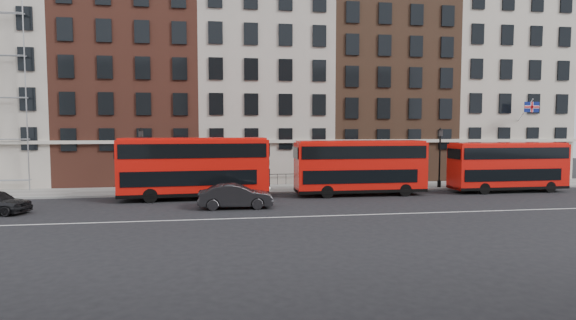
{
  "coord_description": "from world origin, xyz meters",
  "views": [
    {
      "loc": [
        -4.53,
        -28.77,
        5.39
      ],
      "look_at": [
        0.62,
        5.0,
        3.0
      ],
      "focal_mm": 28.0,
      "sensor_mm": 36.0,
      "label": 1
    }
  ],
  "objects": [
    {
      "name": "ground",
      "position": [
        0.0,
        0.0,
        0.0
      ],
      "size": [
        120.0,
        120.0,
        0.0
      ],
      "primitive_type": "plane",
      "color": "black",
      "rests_on": "ground"
    },
    {
      "name": "lamp_post_left",
      "position": [
        -10.85,
        9.02,
        3.08
      ],
      "size": [
        0.44,
        0.44,
        5.33
      ],
      "color": "black",
      "rests_on": "pavement"
    },
    {
      "name": "kerb",
      "position": [
        0.0,
        8.0,
        0.08
      ],
      "size": [
        80.0,
        0.3,
        0.16
      ],
      "primitive_type": "cube",
      "color": "gray",
      "rests_on": "ground"
    },
    {
      "name": "car_front",
      "position": [
        -3.5,
        1.55,
        0.82
      ],
      "size": [
        5.03,
        1.83,
        1.65
      ],
      "primitive_type": "imported",
      "rotation": [
        0.0,
        0.0,
        1.55
      ],
      "color": "black",
      "rests_on": "ground"
    },
    {
      "name": "pavement",
      "position": [
        0.0,
        10.5,
        0.07
      ],
      "size": [
        80.0,
        5.0,
        0.15
      ],
      "primitive_type": "cube",
      "color": "gray",
      "rests_on": "ground"
    },
    {
      "name": "bus_c",
      "position": [
        6.64,
        6.04,
        2.38
      ],
      "size": [
        10.57,
        2.59,
        4.43
      ],
      "rotation": [
        0.0,
        0.0,
        0.0
      ],
      "color": "red",
      "rests_on": "ground"
    },
    {
      "name": "bus_d",
      "position": [
        19.71,
        6.03,
        2.25
      ],
      "size": [
        10.04,
        2.56,
        4.2
      ],
      "rotation": [
        0.0,
        0.0,
        0.01
      ],
      "color": "red",
      "rests_on": "ground"
    },
    {
      "name": "road_centre_line",
      "position": [
        0.0,
        -2.0,
        0.01
      ],
      "size": [
        70.0,
        0.12,
        0.01
      ],
      "primitive_type": "cube",
      "color": "white",
      "rests_on": "ground"
    },
    {
      "name": "lamp_post_right",
      "position": [
        14.91,
        8.72,
        3.08
      ],
      "size": [
        0.44,
        0.44,
        5.33
      ],
      "color": "black",
      "rests_on": "pavement"
    },
    {
      "name": "iron_railings",
      "position": [
        0.0,
        12.7,
        0.65
      ],
      "size": [
        6.6,
        0.06,
        1.0
      ],
      "primitive_type": null,
      "color": "black",
      "rests_on": "pavement"
    },
    {
      "name": "traffic_light",
      "position": [
        25.72,
        8.21,
        2.45
      ],
      "size": [
        0.25,
        0.45,
        3.27
      ],
      "color": "black",
      "rests_on": "pavement"
    },
    {
      "name": "bus_b",
      "position": [
        -6.48,
        6.03,
        2.52
      ],
      "size": [
        11.32,
        3.33,
        4.7
      ],
      "rotation": [
        0.0,
        0.0,
        0.06
      ],
      "color": "red",
      "rests_on": "ground"
    },
    {
      "name": "building_terrace",
      "position": [
        -0.31,
        17.88,
        10.24
      ],
      "size": [
        64.0,
        11.95,
        22.0
      ],
      "color": "#B1A799",
      "rests_on": "ground"
    }
  ]
}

